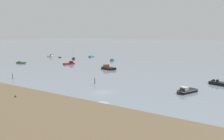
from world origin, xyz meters
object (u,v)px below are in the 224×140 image
at_px(rowboat_moored_0, 60,57).
at_px(sailboat_moored_0, 74,59).
at_px(motorboat_moored_9, 107,68).
at_px(motorboat_moored_10, 71,64).
at_px(mooring_post_right, 13,76).
at_px(motorboat_moored_0, 91,57).
at_px(motorboat_moored_3, 20,63).
at_px(mooring_post_left, 95,81).
at_px(motorboat_moored_2, 217,83).
at_px(motorboat_moored_7, 185,92).
at_px(motorboat_moored_4, 51,56).
at_px(motorboat_moored_6, 112,60).

bearing_deg(rowboat_moored_0, sailboat_moored_0, 16.38).
relative_size(motorboat_moored_9, motorboat_moored_10, 1.26).
xyz_separation_m(motorboat_moored_10, rowboat_moored_0, (-24.80, 17.45, -0.16)).
distance_m(sailboat_moored_0, mooring_post_right, 53.95).
bearing_deg(motorboat_moored_10, motorboat_moored_0, 43.79).
bearing_deg(motorboat_moored_3, mooring_post_left, 144.36).
bearing_deg(motorboat_moored_9, mooring_post_left, 131.43).
bearing_deg(motorboat_moored_3, motorboat_moored_9, 170.51).
bearing_deg(motorboat_moored_2, rowboat_moored_0, 0.19).
bearing_deg(motorboat_moored_3, motorboat_moored_7, 151.19).
distance_m(motorboat_moored_4, sailboat_moored_0, 18.02).
relative_size(motorboat_moored_6, mooring_post_left, 2.57).
xyz_separation_m(motorboat_moored_3, motorboat_moored_6, (28.23, 30.15, 0.03)).
height_order(motorboat_moored_0, motorboat_moored_7, motorboat_moored_7).
height_order(motorboat_moored_2, motorboat_moored_4, motorboat_moored_4).
bearing_deg(motorboat_moored_10, motorboat_moored_9, -76.30).
bearing_deg(motorboat_moored_6, motorboat_moored_3, -65.20).
relative_size(motorboat_moored_7, motorboat_moored_10, 1.09).
relative_size(motorboat_moored_0, motorboat_moored_6, 1.07).
bearing_deg(motorboat_moored_6, sailboat_moored_0, -100.75).
relative_size(motorboat_moored_2, motorboat_moored_4, 1.14).
xyz_separation_m(motorboat_moored_0, mooring_post_right, (21.32, -61.58, 0.50)).
bearing_deg(motorboat_moored_7, mooring_post_left, -62.25).
xyz_separation_m(motorboat_moored_7, motorboat_moored_10, (-55.85, 21.88, -0.03)).
height_order(motorboat_moored_0, motorboat_moored_9, motorboat_moored_9).
bearing_deg(sailboat_moored_0, motorboat_moored_3, -53.31).
relative_size(motorboat_moored_6, motorboat_moored_9, 0.64).
bearing_deg(motorboat_moored_4, motorboat_moored_6, 19.78).
bearing_deg(motorboat_moored_3, motorboat_moored_6, -153.17).
bearing_deg(motorboat_moored_7, mooring_post_right, -56.54).
height_order(motorboat_moored_3, motorboat_moored_7, motorboat_moored_7).
height_order(motorboat_moored_2, motorboat_moored_7, motorboat_moored_7).
bearing_deg(sailboat_moored_0, motorboat_moored_2, 34.56).
bearing_deg(motorboat_moored_6, motorboat_moored_7, 26.97).
relative_size(motorboat_moored_2, motorboat_moored_7, 1.05).
height_order(motorboat_moored_6, rowboat_moored_0, motorboat_moored_6).
distance_m(motorboat_moored_9, rowboat_moored_0, 49.52).
bearing_deg(motorboat_moored_3, motorboat_moored_10, -174.11).
distance_m(motorboat_moored_3, motorboat_moored_9, 42.01).
bearing_deg(rowboat_moored_0, mooring_post_right, -32.27).
bearing_deg(motorboat_moored_6, motorboat_moored_10, -42.60).
height_order(sailboat_moored_0, mooring_post_left, sailboat_moored_0).
distance_m(sailboat_moored_0, motorboat_moored_6, 21.18).
distance_m(motorboat_moored_2, motorboat_moored_10, 60.23).
distance_m(motorboat_moored_3, sailboat_moored_0, 27.03).
height_order(motorboat_moored_3, mooring_post_right, mooring_post_right).
height_order(motorboat_moored_0, rowboat_moored_0, motorboat_moored_0).
xyz_separation_m(motorboat_moored_4, rowboat_moored_0, (6.45, 0.38, -0.16)).
bearing_deg(motorboat_moored_2, motorboat_moored_6, -11.31).
xyz_separation_m(motorboat_moored_3, motorboat_moored_7, (76.57, -11.80, 0.11)).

